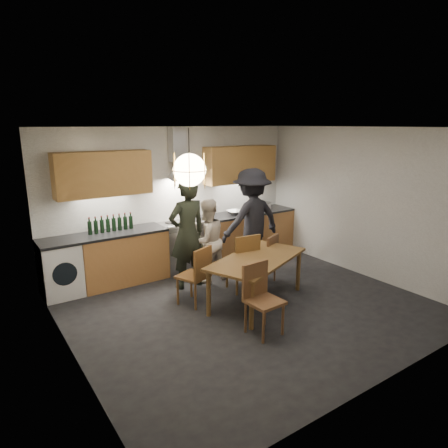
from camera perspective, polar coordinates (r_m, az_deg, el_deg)
ground at (r=6.12m, az=3.36°, el=-11.54°), size 5.00×5.00×0.00m
room_shell at (r=5.59m, az=3.61°, el=4.43°), size 5.02×4.52×2.61m
counter_run at (r=7.50m, az=-5.55°, el=-2.98°), size 5.00×0.62×0.90m
range_stove at (r=7.48m, az=-5.69°, el=-3.08°), size 0.90×0.60×0.92m
wall_fixtures at (r=7.30m, az=-6.42°, el=7.96°), size 4.30×0.54×1.10m
pendant_lamp at (r=4.91m, az=-4.95°, el=7.68°), size 0.43×0.43×0.70m
dining_table at (r=6.00m, az=4.75°, el=-5.56°), size 1.88×1.43×0.71m
chair_back_left at (r=5.95m, az=-3.81°, el=-6.87°), size 0.54×0.54×0.91m
chair_back_mid at (r=6.40m, az=2.91°, el=-5.01°), size 0.49×0.49×0.96m
chair_back_right at (r=6.78m, az=6.20°, el=-4.54°), size 0.51×0.51×0.85m
chair_front at (r=5.22m, az=5.18°, el=-9.86°), size 0.44×0.44×0.92m
person_left at (r=6.51m, az=-5.26°, el=-1.40°), size 0.68×0.46×1.82m
person_mid at (r=6.78m, az=-2.47°, el=-2.42°), size 0.74×0.60×1.44m
person_right at (r=7.31m, az=3.95°, el=0.59°), size 1.21×0.70×1.88m
mixing_bowl at (r=7.91m, az=1.57°, el=1.67°), size 0.34×0.34×0.08m
stock_pot at (r=8.41m, az=6.03°, el=2.56°), size 0.23×0.23×0.14m
wine_bottles at (r=6.90m, az=-15.87°, el=0.11°), size 0.77×0.07×0.28m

